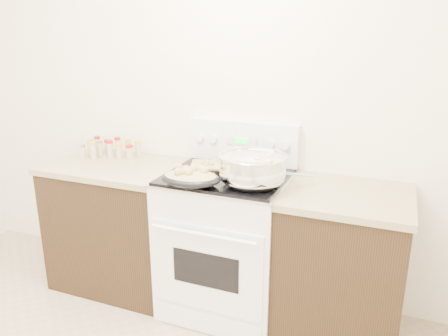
% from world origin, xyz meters
% --- Properties ---
extents(counter_left, '(0.93, 0.67, 0.92)m').
position_xyz_m(counter_left, '(-0.48, 1.43, 0.46)').
color(counter_left, black).
rests_on(counter_left, ground).
extents(counter_right, '(0.73, 0.67, 0.92)m').
position_xyz_m(counter_right, '(1.08, 1.43, 0.46)').
color(counter_right, black).
rests_on(counter_right, ground).
extents(kitchen_range, '(0.78, 0.73, 1.22)m').
position_xyz_m(kitchen_range, '(0.35, 1.42, 0.49)').
color(kitchen_range, white).
rests_on(kitchen_range, ground).
extents(mixing_bowl, '(0.42, 0.42, 0.23)m').
position_xyz_m(mixing_bowl, '(0.55, 1.30, 1.03)').
color(mixing_bowl, silver).
rests_on(mixing_bowl, kitchen_range).
extents(roasting_pan, '(0.38, 0.28, 0.11)m').
position_xyz_m(roasting_pan, '(0.23, 1.16, 0.99)').
color(roasting_pan, black).
rests_on(roasting_pan, kitchen_range).
extents(baking_sheet, '(0.42, 0.36, 0.06)m').
position_xyz_m(baking_sheet, '(0.24, 1.51, 0.96)').
color(baking_sheet, black).
rests_on(baking_sheet, kitchen_range).
extents(wooden_spoon, '(0.09, 0.25, 0.04)m').
position_xyz_m(wooden_spoon, '(0.22, 1.44, 0.95)').
color(wooden_spoon, '#A2754A').
rests_on(wooden_spoon, kitchen_range).
extents(blue_ladle, '(0.24, 0.22, 0.11)m').
position_xyz_m(blue_ladle, '(0.69, 1.33, 0.98)').
color(blue_ladle, '#87BECA').
rests_on(blue_ladle, kitchen_range).
extents(spice_jars, '(0.40, 0.24, 0.13)m').
position_xyz_m(spice_jars, '(-0.63, 1.56, 0.98)').
color(spice_jars, '#BFB28C').
rests_on(spice_jars, counter_left).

